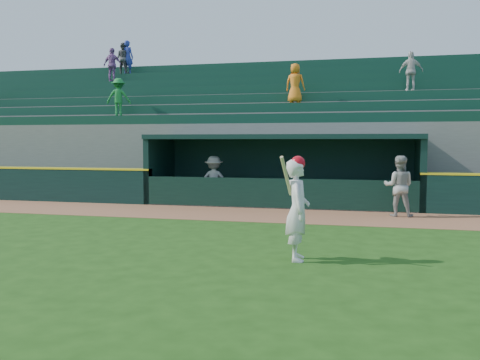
{
  "coord_description": "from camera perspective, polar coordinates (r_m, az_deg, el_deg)",
  "views": [
    {
      "loc": [
        3.14,
        -10.82,
        2.24
      ],
      "look_at": [
        0.0,
        1.6,
        1.3
      ],
      "focal_mm": 40.0,
      "sensor_mm": 36.0,
      "label": 1
    }
  ],
  "objects": [
    {
      "name": "ground",
      "position": [
        11.49,
        -1.97,
        -7.05
      ],
      "size": [
        120.0,
        120.0,
        0.0
      ],
      "primitive_type": "plane",
      "color": "#1E4511",
      "rests_on": "ground"
    },
    {
      "name": "dugout_player_front",
      "position": [
        16.47,
        16.59,
        -0.63
      ],
      "size": [
        0.93,
        0.75,
        1.81
      ],
      "primitive_type": "imported",
      "rotation": [
        0.0,
        0.0,
        3.07
      ],
      "color": "#9D9C98",
      "rests_on": "ground"
    },
    {
      "name": "dugout_player_inside",
      "position": [
        18.7,
        -2.8,
        -0.05
      ],
      "size": [
        1.21,
        0.85,
        1.71
      ],
      "primitive_type": "imported",
      "rotation": [
        0.0,
        0.0,
        3.35
      ],
      "color": "gray",
      "rests_on": "ground"
    },
    {
      "name": "warning_track",
      "position": [
        16.19,
        2.87,
        -3.75
      ],
      "size": [
        40.0,
        3.0,
        0.01
      ],
      "primitive_type": "cube",
      "color": "brown",
      "rests_on": "ground"
    },
    {
      "name": "stands",
      "position": [
        23.6,
        6.51,
        4.54
      ],
      "size": [
        34.5,
        6.32,
        7.16
      ],
      "color": "slate",
      "rests_on": "ground"
    },
    {
      "name": "dugout",
      "position": [
        19.11,
        4.71,
        1.54
      ],
      "size": [
        9.4,
        2.8,
        2.46
      ],
      "color": "#63645F",
      "rests_on": "ground"
    },
    {
      "name": "batter_at_plate",
      "position": [
        10.05,
        6.15,
        -3.03
      ],
      "size": [
        0.56,
        0.86,
        1.98
      ],
      "color": "silver",
      "rests_on": "ground"
    }
  ]
}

